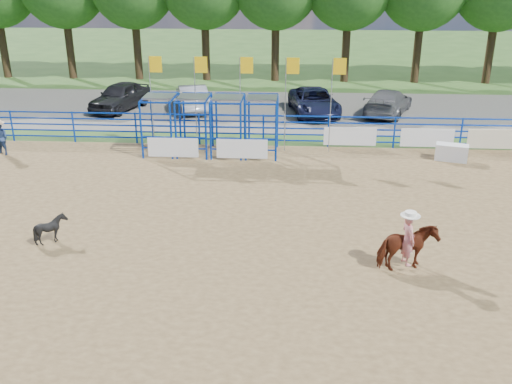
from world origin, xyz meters
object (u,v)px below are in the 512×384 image
spectator_cowboy (0,138)px  announcer_table (451,152)px  car_c (314,102)px  car_b (192,97)px  horse_and_rider (408,242)px  car_d (388,102)px  car_a (120,96)px  calf (51,229)px

spectator_cowboy → announcer_table: bearing=1.5°
car_c → car_b: bearing=166.3°
horse_and_rider → car_c: horse_and_rider is taller
horse_and_rider → car_b: bearing=116.5°
announcer_table → car_b: size_ratio=0.30×
spectator_cowboy → horse_and_rider: bearing=-29.8°
car_b → car_c: car_b is taller
car_d → spectator_cowboy: bearing=46.5°
announcer_table → horse_and_rider: size_ratio=0.53×
announcer_table → car_a: car_a is taller
car_c → announcer_table: bearing=-62.9°
horse_and_rider → car_b: (-9.04, 18.10, -0.13)m
calf → car_b: 17.17m
horse_and_rider → car_b: 20.23m
car_d → horse_and_rider: bearing=104.5°
calf → spectator_cowboy: 9.95m
spectator_cowboy → car_b: spectator_cowboy is taller
calf → car_c: size_ratio=0.18×
announcer_table → car_d: car_d is taller
spectator_cowboy → car_b: (7.03, 8.89, -0.06)m
car_a → car_b: (4.18, 0.19, -0.05)m
announcer_table → car_a: size_ratio=0.29×
horse_and_rider → car_d: size_ratio=0.52×
horse_and_rider → car_c: size_ratio=0.49×
announcer_table → car_d: size_ratio=0.28×
car_b → horse_and_rider: bearing=101.1°
car_a → car_c: (11.20, -0.38, -0.07)m
horse_and_rider → car_d: horse_and_rider is taller
announcer_table → car_b: bearing=146.6°
car_a → car_c: car_a is taller
car_b → car_c: bearing=159.9°
horse_and_rider → car_d: (2.12, 17.74, -0.17)m
car_d → calf: bearing=74.4°
calf → spectator_cowboy: (-5.60, 8.21, 0.33)m
calf → car_b: car_b is taller
car_b → car_c: 7.04m
horse_and_rider → calf: 10.52m
calf → car_c: car_c is taller
horse_and_rider → spectator_cowboy: size_ratio=1.62×
calf → car_a: 17.14m
car_c → car_a: bearing=169.0°
car_a → announcer_table: bearing=-9.6°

